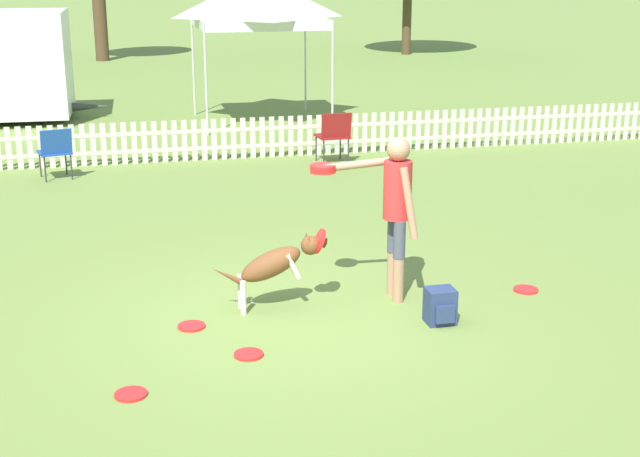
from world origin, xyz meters
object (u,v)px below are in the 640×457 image
Objects in this scene: frisbee_midfield at (249,354)px; frisbee_near_dog at (526,290)px; canopy_tent_main at (258,1)px; handler_person at (392,199)px; frisbee_far_scatter at (131,394)px; frisbee_near_handler at (192,326)px; folding_chair_blue_left at (55,149)px; leaping_dog at (277,262)px; backpack_on_grass at (440,306)px; folding_chair_center at (334,133)px.

frisbee_near_dog is at bearing 16.69° from frisbee_midfield.
frisbee_near_dog is 11.00m from canopy_tent_main.
canopy_tent_main is (0.46, 10.54, 1.46)m from handler_person.
frisbee_far_scatter is (-2.62, -1.56, -1.03)m from handler_person.
canopy_tent_main is (-0.97, 10.67, 2.48)m from frisbee_near_dog.
canopy_tent_main reaches higher than frisbee_near_dog.
folding_chair_blue_left is (-1.48, 6.40, 0.47)m from frisbee_near_handler.
leaping_dog is 1.63m from backpack_on_grass.
canopy_tent_main is (3.08, 12.10, 2.48)m from frisbee_far_scatter.
frisbee_near_handler is 7.19m from folding_chair_center.
backpack_on_grass reaches higher than frisbee_far_scatter.
frisbee_near_handler is at bearing 169.38° from backpack_on_grass.
folding_chair_center reaches higher than folding_chair_blue_left.
frisbee_near_dog is at bearing 19.45° from frisbee_far_scatter.
handler_person is 0.55× the size of canopy_tent_main.
folding_chair_center is at bearing 161.32° from leaping_dog.
folding_chair_blue_left reaches higher than frisbee_near_dog.
handler_person is 4.86× the size of backpack_on_grass.
folding_chair_blue_left reaches higher than backpack_on_grass.
frisbee_near_dog is at bearing 90.23° from folding_chair_center.
folding_chair_blue_left is (-3.51, 6.10, -0.55)m from handler_person.
canopy_tent_main is (0.20, 11.27, 2.33)m from backpack_on_grass.
frisbee_far_scatter is 0.08× the size of canopy_tent_main.
frisbee_near_handler is 2.34m from backpack_on_grass.
frisbee_near_dog is 4.30m from frisbee_far_scatter.
frisbee_near_handler is 0.85m from frisbee_midfield.
handler_person is 6.31m from folding_chair_center.
frisbee_near_dog is 7.96m from folding_chair_blue_left.
frisbee_near_dog is (1.43, -0.13, -1.03)m from handler_person.
frisbee_near_handler is 1.00× the size of frisbee_midfield.
frisbee_far_scatter is (-1.01, -0.52, 0.00)m from frisbee_midfield.
leaping_dog is at bearing 18.81° from frisbee_near_handler.
frisbee_near_dog is at bearing 27.19° from backpack_on_grass.
backpack_on_grass is (1.42, -0.73, -0.31)m from leaping_dog.
leaping_dog is 10.86m from canopy_tent_main.
handler_person reaches higher than folding_chair_blue_left.
frisbee_near_handler is (-0.87, -0.30, -0.46)m from leaping_dog.
canopy_tent_main is at bearing -87.00° from folding_chair_center.
canopy_tent_main reaches higher than folding_chair_center.
frisbee_near_handler is 1.00× the size of frisbee_far_scatter.
handler_person is 6.42× the size of frisbee_far_scatter.
frisbee_far_scatter is at bearing 61.27° from folding_chair_center.
frisbee_near_dog is at bearing 2.85° from frisbee_near_handler.
canopy_tent_main is at bearing 171.58° from leaping_dog.
canopy_tent_main is at bearing 88.99° from backpack_on_grass.
handler_person is at bearing -92.50° from canopy_tent_main.
folding_chair_center is at bearing 94.09° from frisbee_near_dog.
folding_chair_blue_left is (-3.77, 6.83, 0.32)m from backpack_on_grass.
frisbee_near_handler and frisbee_far_scatter have the same top height.
leaping_dog is 6.57m from folding_chair_center.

